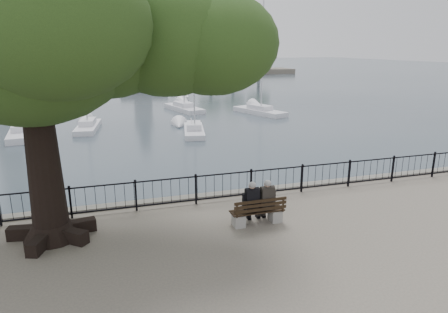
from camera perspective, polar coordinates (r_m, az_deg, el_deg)
name	(u,v)px	position (r m, az deg, el deg)	size (l,w,h in m)	color
harbor	(220,208)	(14.67, -0.58, -7.43)	(260.00, 260.00, 1.20)	#5D5A53
railing	(224,185)	(13.84, 0.00, -4.16)	(22.06, 0.06, 1.00)	black
bench	(258,215)	(12.21, 4.83, -8.26)	(1.66, 0.52, 0.87)	slate
person_left	(250,204)	(12.09, 3.77, -6.78)	(0.41, 0.69, 1.39)	black
person_right	(265,202)	(12.27, 5.91, -6.49)	(0.41, 0.69, 1.39)	black
tree	(62,27)	(11.38, -22.10, 16.78)	(10.58, 7.38, 8.64)	black
lion_monument	(141,74)	(60.29, -11.71, 11.52)	(6.44, 6.44, 9.39)	#5D5A53
sailboat_a	(23,132)	(32.10, -26.83, 3.20)	(2.31, 6.34, 11.14)	silver
sailboat_b	(88,125)	(32.54, -18.87, 4.26)	(2.05, 5.33, 11.63)	silver
sailboat_c	(194,129)	(29.49, -4.31, 3.88)	(2.30, 5.16, 9.91)	silver
sailboat_d	(260,111)	(38.31, 5.11, 6.53)	(3.62, 6.23, 10.52)	silver
sailboat_f	(184,107)	(40.30, -5.78, 7.04)	(3.15, 6.38, 13.01)	silver
sailboat_g	(183,95)	(50.78, -5.93, 8.70)	(2.02, 4.76, 8.86)	silver
far_shore	(232,56)	(94.14, 1.16, 14.12)	(30.00, 8.60, 9.18)	#58534A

